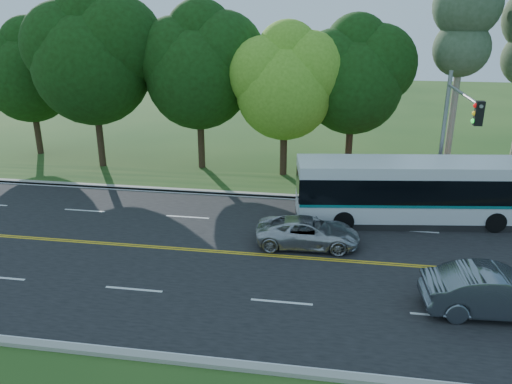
# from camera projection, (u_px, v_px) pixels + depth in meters

# --- Properties ---
(ground) EXTENTS (120.00, 120.00, 0.00)m
(ground) POSITION_uv_depth(u_px,v_px,m) (303.00, 258.00, 20.82)
(ground) COLOR #1F4617
(ground) RESTS_ON ground
(road) EXTENTS (60.00, 14.00, 0.02)m
(road) POSITION_uv_depth(u_px,v_px,m) (303.00, 258.00, 20.81)
(road) COLOR black
(road) RESTS_ON ground
(curb_north) EXTENTS (60.00, 0.30, 0.15)m
(curb_north) POSITION_uv_depth(u_px,v_px,m) (312.00, 197.00, 27.43)
(curb_north) COLOR #A4A094
(curb_north) RESTS_ON ground
(curb_south) EXTENTS (60.00, 0.30, 0.15)m
(curb_south) POSITION_uv_depth(u_px,v_px,m) (285.00, 371.00, 14.15)
(curb_south) COLOR #A4A094
(curb_south) RESTS_ON ground
(grass_verge) EXTENTS (60.00, 4.00, 0.10)m
(grass_verge) POSITION_uv_depth(u_px,v_px,m) (313.00, 187.00, 29.16)
(grass_verge) COLOR #1F4617
(grass_verge) RESTS_ON ground
(lane_markings) EXTENTS (57.60, 13.82, 0.00)m
(lane_markings) POSITION_uv_depth(u_px,v_px,m) (300.00, 257.00, 20.82)
(lane_markings) COLOR gold
(lane_markings) RESTS_ON road
(tree_row) EXTENTS (44.70, 9.10, 13.84)m
(tree_row) POSITION_uv_depth(u_px,v_px,m) (236.00, 63.00, 30.55)
(tree_row) COLOR black
(tree_row) RESTS_ON ground
(bougainvillea_hedge) EXTENTS (9.50, 2.25, 1.50)m
(bougainvillea_hedge) POSITION_uv_depth(u_px,v_px,m) (446.00, 187.00, 27.08)
(bougainvillea_hedge) COLOR maroon
(bougainvillea_hedge) RESTS_ON ground
(traffic_signal) EXTENTS (0.42, 6.10, 7.00)m
(traffic_signal) POSITION_uv_depth(u_px,v_px,m) (453.00, 126.00, 23.29)
(traffic_signal) COLOR gray
(traffic_signal) RESTS_ON ground
(transit_bus) EXTENTS (11.93, 4.10, 3.06)m
(transit_bus) POSITION_uv_depth(u_px,v_px,m) (419.00, 192.00, 23.90)
(transit_bus) COLOR silver
(transit_bus) RESTS_ON road
(sedan) EXTENTS (4.99, 2.01, 1.61)m
(sedan) POSITION_uv_depth(u_px,v_px,m) (498.00, 292.00, 16.72)
(sedan) COLOR slate
(sedan) RESTS_ON road
(suv) EXTENTS (4.58, 2.27, 1.25)m
(suv) POSITION_uv_depth(u_px,v_px,m) (308.00, 232.00, 21.72)
(suv) COLOR #B1B2B5
(suv) RESTS_ON road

